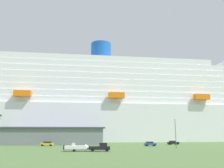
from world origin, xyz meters
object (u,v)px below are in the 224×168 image
object	(u,v)px
parked_car_yellow_taxi	(47,144)
parked_car_blue_suv	(150,144)
street_lamp	(175,129)
parked_car_black_coupe	(173,143)
small_boat_on_trailer	(78,148)
cruise_ship	(147,108)
pickup_truck	(100,147)

from	to	relation	value
parked_car_yellow_taxi	parked_car_blue_suv	world-z (taller)	same
street_lamp	parked_car_black_coupe	bearing A→B (deg)	77.32
small_boat_on_trailer	parked_car_yellow_taxi	world-z (taller)	small_boat_on_trailer
cruise_ship	pickup_truck	world-z (taller)	cruise_ship
parked_car_blue_suv	cruise_ship	bearing A→B (deg)	81.60
parked_car_yellow_taxi	parked_car_blue_suv	size ratio (longest dim) A/B	1.04
pickup_truck	small_boat_on_trailer	world-z (taller)	pickup_truck
small_boat_on_trailer	street_lamp	xyz separation A→B (m)	(29.33, 11.50, 5.03)
street_lamp	parked_car_black_coupe	world-z (taller)	street_lamp
cruise_ship	pickup_truck	bearing A→B (deg)	-108.50
pickup_truck	small_boat_on_trailer	size ratio (longest dim) A/B	0.72
small_boat_on_trailer	street_lamp	size ratio (longest dim) A/B	0.84
street_lamp	parked_car_yellow_taxi	distance (m)	46.20
street_lamp	parked_car_yellow_taxi	xyz separation A→B (m)	(-43.64, 14.25, -5.16)
parked_car_yellow_taxi	parked_car_blue_suv	xyz separation A→B (m)	(37.66, -1.34, -0.00)
pickup_truck	parked_car_yellow_taxi	size ratio (longest dim) A/B	1.23
parked_car_yellow_taxi	pickup_truck	bearing A→B (deg)	-51.62
parked_car_black_coupe	pickup_truck	bearing A→B (deg)	-130.06
street_lamp	parked_car_blue_suv	xyz separation A→B (m)	(-5.97, 12.91, -5.17)
parked_car_yellow_taxi	parked_car_black_coupe	bearing A→B (deg)	9.81
cruise_ship	pickup_truck	size ratio (longest dim) A/B	41.58
street_lamp	parked_car_blue_suv	distance (m)	15.14
small_boat_on_trailer	parked_car_black_coupe	distance (m)	48.52
cruise_ship	parked_car_black_coupe	bearing A→B (deg)	-84.81
small_boat_on_trailer	parked_car_yellow_taxi	distance (m)	29.46
cruise_ship	parked_car_yellow_taxi	bearing A→B (deg)	-132.71
cruise_ship	street_lamp	size ratio (longest dim) A/B	25.07
cruise_ship	small_boat_on_trailer	xyz separation A→B (m)	(-30.76, -74.59, -17.55)
pickup_truck	parked_car_black_coupe	size ratio (longest dim) A/B	1.20
street_lamp	parked_car_black_coupe	size ratio (longest dim) A/B	1.98
cruise_ship	parked_car_blue_suv	bearing A→B (deg)	-98.40
small_boat_on_trailer	parked_car_black_coupe	world-z (taller)	small_boat_on_trailer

